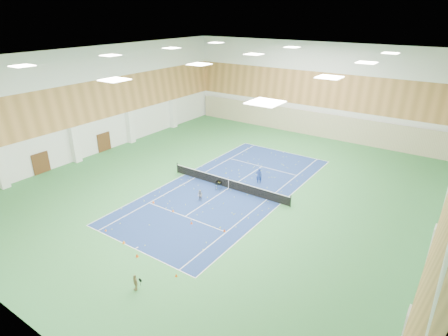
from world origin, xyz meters
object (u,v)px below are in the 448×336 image
(coach, at_px, (259,175))
(child_apron, at_px, (135,282))
(child_court, at_px, (200,195))
(ball_cart, at_px, (219,186))
(tennis_net, at_px, (229,183))

(coach, height_order, child_apron, coach)
(child_court, height_order, child_apron, child_apron)
(child_apron, xyz_separation_m, ball_cart, (-3.72, 13.92, -0.10))
(tennis_net, bearing_deg, child_court, -101.29)
(tennis_net, height_order, child_apron, tennis_net)
(child_court, xyz_separation_m, ball_cart, (0.14, 2.67, -0.07))
(ball_cart, bearing_deg, coach, 42.19)
(child_court, relative_size, child_apron, 0.94)
(coach, height_order, child_court, coach)
(tennis_net, relative_size, ball_cart, 14.40)
(child_court, bearing_deg, coach, 71.91)
(tennis_net, xyz_separation_m, child_court, (-0.70, -3.49, -0.04))
(tennis_net, bearing_deg, child_apron, -77.93)
(coach, bearing_deg, ball_cart, 32.01)
(child_court, bearing_deg, ball_cart, 90.69)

